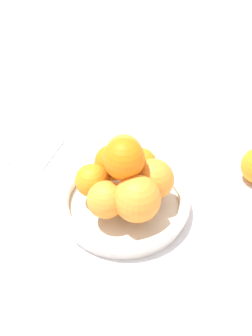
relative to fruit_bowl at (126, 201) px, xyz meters
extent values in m
plane|color=silver|center=(0.00, 0.00, -0.02)|extent=(4.00, 4.00, 0.00)
cylinder|color=silver|center=(0.00, 0.00, -0.01)|extent=(0.25, 0.25, 0.02)
torus|color=silver|center=(0.00, 0.00, 0.01)|extent=(0.26, 0.26, 0.02)
sphere|color=orange|center=(-0.05, 0.00, 0.06)|extent=(0.08, 0.08, 0.08)
sphere|color=orange|center=(-0.03, -0.05, 0.05)|extent=(0.07, 0.07, 0.07)
sphere|color=orange|center=(0.02, -0.05, 0.05)|extent=(0.07, 0.07, 0.07)
sphere|color=orange|center=(0.06, -0.01, 0.05)|extent=(0.06, 0.06, 0.06)
sphere|color=orange|center=(0.03, 0.05, 0.05)|extent=(0.07, 0.07, 0.07)
sphere|color=orange|center=(-0.02, 0.05, 0.06)|extent=(0.08, 0.08, 0.08)
sphere|color=orange|center=(0.00, 0.01, 0.11)|extent=(0.07, 0.07, 0.07)
sphere|color=orange|center=(0.00, -0.01, 0.11)|extent=(0.07, 0.07, 0.07)
cube|color=silver|center=(0.23, -0.19, -0.01)|extent=(0.15, 0.15, 0.01)
camera|label=1|loc=(0.00, 0.46, 0.46)|focal=35.00mm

